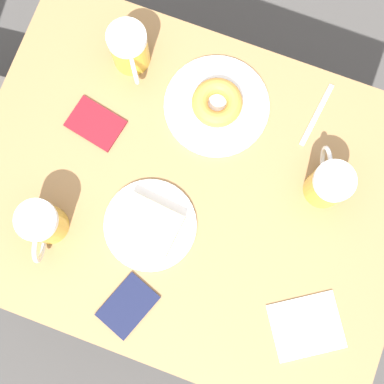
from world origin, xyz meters
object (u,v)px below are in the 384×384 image
Objects in this scene: plate_with_cake at (150,225)px; passport_near_edge at (128,306)px; beer_mug_left at (328,184)px; beer_mug_center at (129,49)px; beer_mug_right at (43,224)px; napkin_folded at (306,326)px; plate_with_donut at (217,104)px; passport_far_edge at (96,124)px; fork at (317,115)px.

plate_with_cake is 0.19m from passport_near_edge.
beer_mug_left is 0.55m from beer_mug_center.
beer_mug_right is at bearing 176.10° from beer_mug_center.
passport_near_edge is at bearing -113.98° from beer_mug_right.
beer_mug_center is 0.62× the size of napkin_folded.
plate_with_donut reaches higher than passport_far_edge.
plate_with_donut reaches higher than plate_with_cake.
beer_mug_left is 0.97× the size of beer_mug_right.
napkin_folded is 0.40m from passport_near_edge.
beer_mug_left is at bearing -61.57° from beer_mug_right.
beer_mug_right is at bearing 178.40° from passport_far_edge.
passport_far_edge is at bearing 94.08° from beer_mug_left.
fork is 1.14× the size of passport_near_edge.
passport_near_edge is at bearing -174.50° from plate_with_cake.
napkin_folded is (-0.01, -0.63, -0.06)m from beer_mug_right.
plate_with_donut is 1.70× the size of passport_near_edge.
plate_with_cake is 0.41m from beer_mug_center.
beer_mug_left is 0.32m from napkin_folded.
plate_with_donut is at bearing 71.26° from beer_mug_left.
beer_mug_left is at bearing -57.39° from plate_with_cake.
beer_mug_right reaches higher than passport_near_edge.
beer_mug_left reaches higher than passport_far_edge.
fork is (0.06, -0.23, -0.01)m from plate_with_donut.
beer_mug_right is 0.69m from fork.
napkin_folded is (-0.45, -0.60, -0.06)m from beer_mug_center.
beer_mug_right is (-0.30, 0.56, 0.00)m from beer_mug_left.
beer_mug_center and beer_mug_right have the same top height.
beer_mug_right reaches higher than napkin_folded.
beer_mug_left is at bearing -157.84° from fork.
beer_mug_left and beer_mug_right have the same top height.
beer_mug_left is at bearing -108.74° from plate_with_donut.
fork is at bearing -46.51° from beer_mug_right.
plate_with_donut is 0.29m from passport_far_edge.
beer_mug_center is (0.36, 0.19, 0.05)m from plate_with_cake.
beer_mug_right reaches higher than passport_far_edge.
napkin_folded is 0.68m from passport_far_edge.
beer_mug_right is (-0.41, 0.26, 0.05)m from plate_with_donut.
plate_with_cake is 1.52× the size of passport_far_edge.
beer_mug_right reaches higher than fork.
plate_with_cake is at bearing 77.59° from napkin_folded.
plate_with_cake reaches higher than passport_near_edge.
beer_mug_right is 0.90× the size of passport_near_edge.
beer_mug_center is at bearing -3.90° from beer_mug_right.
beer_mug_left is 0.77× the size of fork.
plate_with_cake is at bearing -130.84° from passport_far_edge.
napkin_folded is at bearing -168.18° from beer_mug_left.
plate_with_donut is (0.32, -0.05, 0.00)m from plate_with_cake.
fork is at bearing -87.09° from beer_mug_center.
passport_near_edge is at bearing -159.60° from beer_mug_center.
beer_mug_center is 0.75m from napkin_folded.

